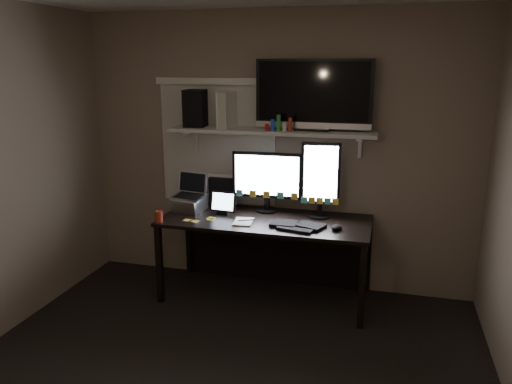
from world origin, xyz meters
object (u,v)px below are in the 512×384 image
(monitor_landscape, at_px, (267,181))
(cup, at_px, (159,217))
(desk, at_px, (269,234))
(monitor_portrait, at_px, (320,180))
(keyboard, at_px, (297,225))
(mouse, at_px, (337,227))
(tablet, at_px, (223,203))
(tv, at_px, (313,95))
(game_console, at_px, (227,110))
(laptop, at_px, (189,193))
(speaker, at_px, (195,108))

(monitor_landscape, distance_m, cup, 1.01)
(desk, xyz_separation_m, monitor_portrait, (0.44, 0.05, 0.51))
(keyboard, distance_m, mouse, 0.32)
(mouse, relative_size, tablet, 0.49)
(mouse, bearing_deg, tv, 141.73)
(cup, relative_size, game_console, 0.31)
(desk, height_order, laptop, laptop)
(mouse, relative_size, laptop, 0.35)
(desk, relative_size, mouse, 15.19)
(speaker, bearing_deg, tablet, -35.62)
(keyboard, relative_size, laptop, 1.32)
(monitor_landscape, distance_m, keyboard, 0.57)
(desk, bearing_deg, keyboard, -40.28)
(cup, bearing_deg, game_console, 51.01)
(monitor_landscape, height_order, keyboard, monitor_landscape)
(speaker, bearing_deg, laptop, -102.92)
(tv, height_order, speaker, tv)
(cup, bearing_deg, monitor_portrait, 20.91)
(monitor_portrait, height_order, mouse, monitor_portrait)
(game_console, xyz_separation_m, speaker, (-0.30, -0.00, 0.01))
(mouse, relative_size, tv, 0.12)
(desk, relative_size, cup, 18.26)
(keyboard, bearing_deg, cup, -159.64)
(tv, bearing_deg, speaker, -177.94)
(cup, xyz_separation_m, speaker, (0.14, 0.54, 0.87))
(mouse, xyz_separation_m, speaker, (-1.33, 0.36, 0.89))
(tablet, relative_size, game_console, 0.76)
(monitor_landscape, bearing_deg, tablet, -152.52)
(mouse, height_order, speaker, speaker)
(monitor_portrait, distance_m, tablet, 0.88)
(monitor_portrait, distance_m, cup, 1.42)
(tablet, bearing_deg, mouse, -4.99)
(tv, bearing_deg, keyboard, -96.38)
(cup, distance_m, speaker, 1.03)
(laptop, bearing_deg, monitor_portrait, 16.42)
(keyboard, relative_size, tablet, 1.87)
(monitor_portrait, bearing_deg, speaker, 173.28)
(game_console, bearing_deg, laptop, -143.64)
(desk, relative_size, monitor_portrait, 2.68)
(monitor_landscape, relative_size, game_console, 2.02)
(desk, distance_m, tv, 1.28)
(monitor_portrait, height_order, tablet, monitor_portrait)
(monitor_portrait, height_order, cup, monitor_portrait)
(keyboard, xyz_separation_m, laptop, (-1.03, 0.19, 0.16))
(cup, bearing_deg, mouse, 7.15)
(desk, relative_size, monitor_landscape, 2.83)
(mouse, height_order, cup, cup)
(monitor_landscape, relative_size, cup, 6.44)
(monitor_landscape, xyz_separation_m, laptop, (-0.68, -0.18, -0.11))
(desk, height_order, monitor_portrait, monitor_portrait)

